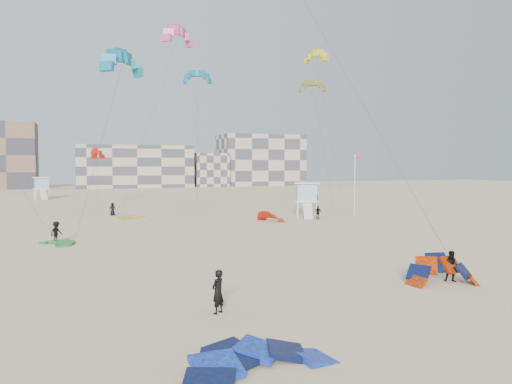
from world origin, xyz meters
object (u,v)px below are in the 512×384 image
object	(u,v)px
kite_ground_orange	(442,284)
kite_ground_blue	(256,373)
lifeguard_tower_near	(307,200)
kitesurfer_main	(218,292)

from	to	relation	value
kite_ground_orange	kite_ground_blue	bearing A→B (deg)	-138.86
kite_ground_blue	kite_ground_orange	world-z (taller)	kite_ground_orange
lifeguard_tower_near	kite_ground_orange	bearing A→B (deg)	-81.73
kitesurfer_main	lifeguard_tower_near	xyz separation A→B (m)	(21.23, 34.96, 1.16)
kite_ground_blue	kitesurfer_main	size ratio (longest dim) A/B	2.72
kite_ground_blue	lifeguard_tower_near	bearing A→B (deg)	36.06
kitesurfer_main	lifeguard_tower_near	bearing A→B (deg)	-158.39
kite_ground_orange	kitesurfer_main	size ratio (longest dim) A/B	2.03
kite_ground_orange	kitesurfer_main	bearing A→B (deg)	-163.21
kite_ground_blue	kitesurfer_main	world-z (taller)	kitesurfer_main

